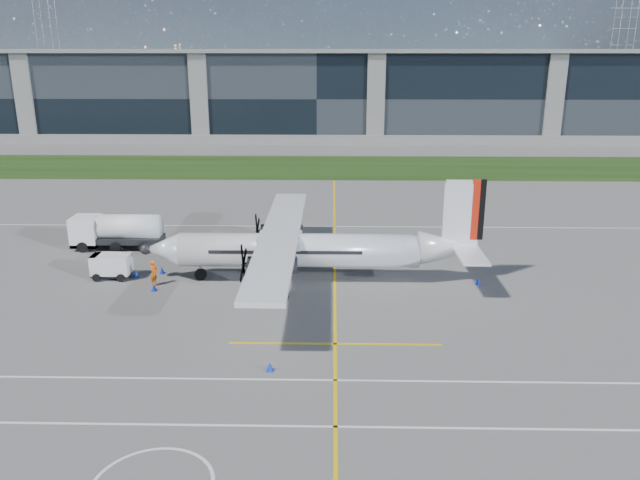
{
  "coord_description": "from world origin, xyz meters",
  "views": [
    {
      "loc": [
        2.81,
        -37.72,
        15.96
      ],
      "look_at": [
        1.96,
        3.04,
        3.31
      ],
      "focal_mm": 35.0,
      "sensor_mm": 36.0,
      "label": 1
    }
  ],
  "objects_px": {
    "baggage_tug": "(112,266)",
    "safety_cone_tail": "(478,281)",
    "ground_crew_person": "(154,271)",
    "safety_cone_fwd": "(136,273)",
    "safety_cone_portwing": "(270,366)",
    "safety_cone_stbdwing": "(294,230)",
    "pylon_west": "(49,50)",
    "safety_cone_nose_port": "(154,287)",
    "safety_cone_nose_stbd": "(162,270)",
    "fuel_tanker_truck": "(111,232)",
    "pylon_east": "(621,51)",
    "turboprop_aircraft": "(311,231)"
  },
  "relations": [
    {
      "from": "safety_cone_nose_stbd",
      "to": "safety_cone_tail",
      "type": "height_order",
      "value": "same"
    },
    {
      "from": "pylon_west",
      "to": "safety_cone_nose_port",
      "type": "xyz_separation_m",
      "value": [
        70.61,
        -148.22,
        -14.75
      ]
    },
    {
      "from": "safety_cone_stbdwing",
      "to": "safety_cone_fwd",
      "type": "relative_size",
      "value": 1.0
    },
    {
      "from": "pylon_east",
      "to": "baggage_tug",
      "type": "height_order",
      "value": "pylon_east"
    },
    {
      "from": "baggage_tug",
      "to": "ground_crew_person",
      "type": "height_order",
      "value": "ground_crew_person"
    },
    {
      "from": "safety_cone_fwd",
      "to": "safety_cone_nose_stbd",
      "type": "bearing_deg",
      "value": 21.8
    },
    {
      "from": "ground_crew_person",
      "to": "baggage_tug",
      "type": "bearing_deg",
      "value": 79.69
    },
    {
      "from": "baggage_tug",
      "to": "safety_cone_nose_port",
      "type": "distance_m",
      "value": 4.45
    },
    {
      "from": "baggage_tug",
      "to": "turboprop_aircraft",
      "type": "bearing_deg",
      "value": -1.23
    },
    {
      "from": "turboprop_aircraft",
      "to": "safety_cone_portwing",
      "type": "distance_m",
      "value": 13.55
    },
    {
      "from": "fuel_tanker_truck",
      "to": "safety_cone_nose_port",
      "type": "height_order",
      "value": "fuel_tanker_truck"
    },
    {
      "from": "safety_cone_stbdwing",
      "to": "safety_cone_fwd",
      "type": "bearing_deg",
      "value": -133.44
    },
    {
      "from": "pylon_east",
      "to": "ground_crew_person",
      "type": "bearing_deg",
      "value": -122.73
    },
    {
      "from": "baggage_tug",
      "to": "safety_cone_tail",
      "type": "distance_m",
      "value": 26.15
    },
    {
      "from": "baggage_tug",
      "to": "safety_cone_nose_port",
      "type": "xyz_separation_m",
      "value": [
        3.68,
        -2.43,
        -0.62
      ]
    },
    {
      "from": "baggage_tug",
      "to": "safety_cone_tail",
      "type": "bearing_deg",
      "value": -1.81
    },
    {
      "from": "ground_crew_person",
      "to": "pylon_east",
      "type": "bearing_deg",
      "value": -20.84
    },
    {
      "from": "turboprop_aircraft",
      "to": "safety_cone_fwd",
      "type": "distance_m",
      "value": 13.27
    },
    {
      "from": "baggage_tug",
      "to": "safety_cone_nose_stbd",
      "type": "xyz_separation_m",
      "value": [
        3.34,
        0.96,
        -0.62
      ]
    },
    {
      "from": "safety_cone_portwing",
      "to": "safety_cone_stbdwing",
      "type": "xyz_separation_m",
      "value": [
        -0.31,
        24.96,
        0.0
      ]
    },
    {
      "from": "pylon_east",
      "to": "ground_crew_person",
      "type": "relative_size",
      "value": 14.21
    },
    {
      "from": "ground_crew_person",
      "to": "safety_cone_stbdwing",
      "type": "height_order",
      "value": "ground_crew_person"
    },
    {
      "from": "pylon_east",
      "to": "safety_cone_fwd",
      "type": "height_order",
      "value": "pylon_east"
    },
    {
      "from": "baggage_tug",
      "to": "pylon_east",
      "type": "bearing_deg",
      "value": 56.07
    },
    {
      "from": "pylon_west",
      "to": "safety_cone_tail",
      "type": "bearing_deg",
      "value": -57.6
    },
    {
      "from": "ground_crew_person",
      "to": "safety_cone_nose_stbd",
      "type": "distance_m",
      "value": 2.5
    },
    {
      "from": "fuel_tanker_truck",
      "to": "baggage_tug",
      "type": "xyz_separation_m",
      "value": [
        2.38,
        -6.86,
        -0.58
      ]
    },
    {
      "from": "pylon_east",
      "to": "safety_cone_portwing",
      "type": "xyz_separation_m",
      "value": [
        -85.37,
        -159.09,
        -14.75
      ]
    },
    {
      "from": "baggage_tug",
      "to": "safety_cone_fwd",
      "type": "distance_m",
      "value": 1.75
    },
    {
      "from": "safety_cone_fwd",
      "to": "safety_cone_stbdwing",
      "type": "bearing_deg",
      "value": 46.56
    },
    {
      "from": "turboprop_aircraft",
      "to": "ground_crew_person",
      "type": "xyz_separation_m",
      "value": [
        -10.96,
        -1.1,
        -2.65
      ]
    },
    {
      "from": "safety_cone_nose_stbd",
      "to": "safety_cone_tail",
      "type": "xyz_separation_m",
      "value": [
        22.8,
        -1.79,
        0.0
      ]
    },
    {
      "from": "fuel_tanker_truck",
      "to": "safety_cone_nose_port",
      "type": "relative_size",
      "value": 15.4
    },
    {
      "from": "fuel_tanker_truck",
      "to": "safety_cone_nose_stbd",
      "type": "relative_size",
      "value": 15.4
    },
    {
      "from": "ground_crew_person",
      "to": "safety_cone_fwd",
      "type": "relative_size",
      "value": 4.22
    },
    {
      "from": "safety_cone_portwing",
      "to": "pylon_east",
      "type": "bearing_deg",
      "value": 61.78
    },
    {
      "from": "safety_cone_tail",
      "to": "baggage_tug",
      "type": "bearing_deg",
      "value": 178.19
    },
    {
      "from": "safety_cone_portwing",
      "to": "safety_cone_nose_port",
      "type": "height_order",
      "value": "same"
    },
    {
      "from": "pylon_east",
      "to": "safety_cone_portwing",
      "type": "bearing_deg",
      "value": -118.22
    },
    {
      "from": "turboprop_aircraft",
      "to": "safety_cone_tail",
      "type": "relative_size",
      "value": 49.4
    },
    {
      "from": "fuel_tanker_truck",
      "to": "safety_cone_tail",
      "type": "height_order",
      "value": "fuel_tanker_truck"
    },
    {
      "from": "safety_cone_tail",
      "to": "safety_cone_portwing",
      "type": "bearing_deg",
      "value": -137.1
    },
    {
      "from": "fuel_tanker_truck",
      "to": "ground_crew_person",
      "type": "height_order",
      "value": "fuel_tanker_truck"
    },
    {
      "from": "baggage_tug",
      "to": "safety_cone_portwing",
      "type": "height_order",
      "value": "baggage_tug"
    },
    {
      "from": "pylon_west",
      "to": "safety_cone_portwing",
      "type": "bearing_deg",
      "value": -63.41
    },
    {
      "from": "safety_cone_fwd",
      "to": "safety_cone_tail",
      "type": "relative_size",
      "value": 1.0
    },
    {
      "from": "baggage_tug",
      "to": "fuel_tanker_truck",
      "type": "bearing_deg",
      "value": 109.09
    },
    {
      "from": "turboprop_aircraft",
      "to": "safety_cone_nose_port",
      "type": "bearing_deg",
      "value": -168.82
    },
    {
      "from": "pylon_east",
      "to": "safety_cone_stbdwing",
      "type": "bearing_deg",
      "value": -122.57
    },
    {
      "from": "fuel_tanker_truck",
      "to": "safety_cone_nose_port",
      "type": "xyz_separation_m",
      "value": [
        6.06,
        -9.29,
        -1.19
      ]
    }
  ]
}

